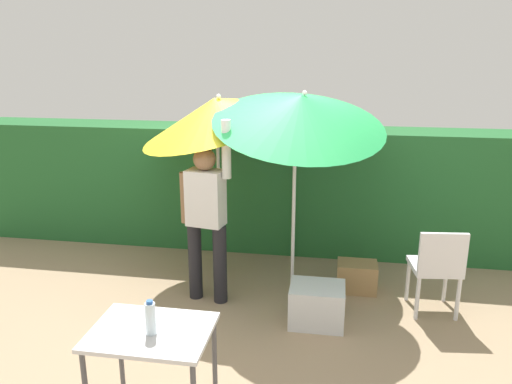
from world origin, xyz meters
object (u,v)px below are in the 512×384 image
at_px(umbrella_yellow, 300,110).
at_px(chair_plastic, 437,266).
at_px(crate_cardboard, 357,277).
at_px(person_vendor, 206,214).
at_px(bottle_water, 151,318).
at_px(umbrella_orange, 218,112).
at_px(folding_table, 152,341).
at_px(umbrella_rainbow, 296,110).
at_px(cooler_box, 317,305).

height_order(umbrella_yellow, chair_plastic, umbrella_yellow).
distance_m(umbrella_yellow, crate_cardboard, 1.89).
bearing_deg(person_vendor, umbrella_yellow, 19.61).
distance_m(umbrella_yellow, bottle_water, 2.53).
distance_m(umbrella_orange, bottle_water, 2.72).
bearing_deg(person_vendor, crate_cardboard, 16.60).
bearing_deg(bottle_water, person_vendor, 93.57).
height_order(person_vendor, folding_table, person_vendor).
bearing_deg(bottle_water, chair_plastic, 41.65).
relative_size(person_vendor, crate_cardboard, 4.47).
bearing_deg(crate_cardboard, umbrella_yellow, -167.69).
relative_size(folding_table, bottle_water, 3.33).
height_order(umbrella_rainbow, chair_plastic, umbrella_rainbow).
xyz_separation_m(umbrella_orange, folding_table, (0.12, -2.47, -1.22)).
bearing_deg(umbrella_yellow, cooler_box, -67.54).
bearing_deg(chair_plastic, person_vendor, -178.04).
distance_m(umbrella_yellow, chair_plastic, 1.99).
xyz_separation_m(umbrella_rainbow, umbrella_yellow, (0.11, -0.83, 0.10)).
distance_m(person_vendor, cooler_box, 1.39).
distance_m(cooler_box, bottle_water, 1.95).
bearing_deg(chair_plastic, cooler_box, -161.66).
height_order(umbrella_yellow, bottle_water, umbrella_yellow).
distance_m(person_vendor, bottle_water, 1.83).
xyz_separation_m(umbrella_rainbow, folding_table, (-0.68, -2.93, -1.21)).
height_order(chair_plastic, bottle_water, bottle_water).
distance_m(person_vendor, chair_plastic, 2.29).
relative_size(person_vendor, bottle_water, 7.83).
height_order(umbrella_rainbow, person_vendor, umbrella_rainbow).
bearing_deg(crate_cardboard, umbrella_orange, 171.45).
bearing_deg(folding_table, bottle_water, -63.11).
bearing_deg(chair_plastic, crate_cardboard, 152.55).
xyz_separation_m(umbrella_orange, crate_cardboard, (1.55, -0.23, -1.70)).
relative_size(chair_plastic, cooler_box, 1.74).
bearing_deg(umbrella_yellow, folding_table, -110.67).
distance_m(umbrella_rainbow, chair_plastic, 2.26).
distance_m(umbrella_rainbow, umbrella_yellow, 0.85).
height_order(umbrella_rainbow, umbrella_orange, umbrella_orange).
distance_m(umbrella_rainbow, cooler_box, 2.22).
bearing_deg(bottle_water, crate_cardboard, 58.24).
bearing_deg(person_vendor, cooler_box, -14.50).
xyz_separation_m(folding_table, bottle_water, (0.02, -0.04, 0.20)).
height_order(umbrella_rainbow, crate_cardboard, umbrella_rainbow).
bearing_deg(umbrella_yellow, chair_plastic, -9.86).
distance_m(umbrella_orange, crate_cardboard, 2.31).
xyz_separation_m(umbrella_rainbow, cooler_box, (0.36, -1.44, -1.65)).
bearing_deg(folding_table, umbrella_orange, 92.76).
xyz_separation_m(chair_plastic, folding_table, (-2.16, -1.86, 0.12)).
relative_size(umbrella_orange, person_vendor, 1.24).
xyz_separation_m(umbrella_rainbow, person_vendor, (-0.77, -1.15, -0.90)).
bearing_deg(cooler_box, umbrella_orange, 139.81).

